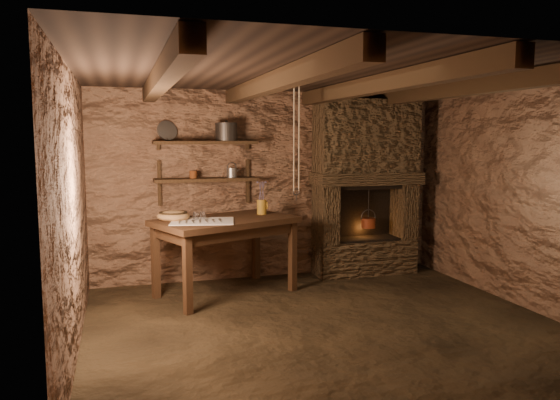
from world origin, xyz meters
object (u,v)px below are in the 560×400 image
object	(u,v)px
iron_stockpot	(226,133)
red_pot	(368,222)
stoneware_jug	(262,200)
wooden_bowl	(173,216)
work_table	(226,254)

from	to	relation	value
iron_stockpot	red_pot	bearing A→B (deg)	-3.68
stoneware_jug	red_pot	distance (m)	1.56
iron_stockpot	red_pot	distance (m)	2.21
wooden_bowl	iron_stockpot	xyz separation A→B (m)	(0.71, 0.46, 0.94)
stoneware_jug	iron_stockpot	size ratio (longest dim) A/B	1.52
work_table	wooden_bowl	world-z (taller)	wooden_bowl
work_table	wooden_bowl	size ratio (longest dim) A/B	4.83
iron_stockpot	red_pot	size ratio (longest dim) A/B	0.50
iron_stockpot	wooden_bowl	bearing A→B (deg)	-146.73
work_table	red_pot	world-z (taller)	red_pot
work_table	wooden_bowl	bearing A→B (deg)	152.37
stoneware_jug	iron_stockpot	distance (m)	0.94
wooden_bowl	iron_stockpot	distance (m)	1.26
red_pot	stoneware_jug	bearing A→B (deg)	-172.90
work_table	red_pot	size ratio (longest dim) A/B	3.29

